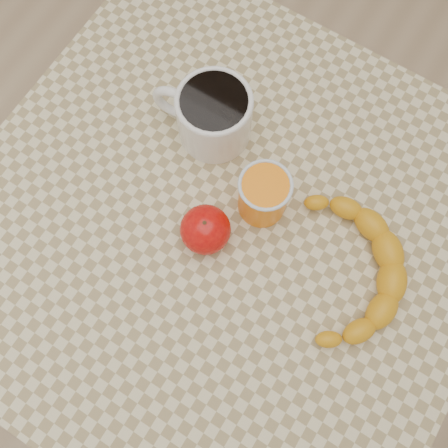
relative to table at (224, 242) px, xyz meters
The scene contains 6 objects.
ground 0.66m from the table, ahead, with size 3.00×3.00×0.00m, color tan.
table is the anchor object (origin of this frame).
coffee_mug 0.22m from the table, 128.20° to the left, with size 0.17×0.13×0.10m.
orange_juice_glass 0.15m from the table, 64.08° to the left, with size 0.08×0.08×0.09m.
apple 0.12m from the table, 122.63° to the right, with size 0.10×0.10×0.07m.
banana 0.23m from the table, 10.82° to the left, with size 0.28×0.32×0.04m, color orange, non-canonical shape.
Camera 1 is at (0.11, -0.18, 1.48)m, focal length 40.00 mm.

